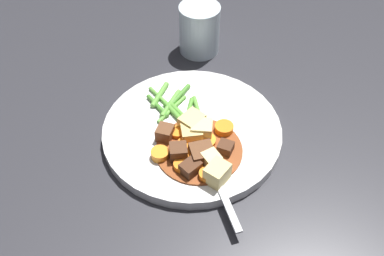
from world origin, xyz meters
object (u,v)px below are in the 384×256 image
Objects in this scene: carrot_slice_1 at (207,175)px; meat_chunk_0 at (178,152)px; carrot_slice_7 at (177,133)px; meat_chunk_1 at (165,133)px; carrot_slice_6 at (182,166)px; carrot_slice_4 at (160,154)px; carrot_slice_3 at (224,129)px; water_glass at (199,29)px; meat_chunk_2 at (202,154)px; potato_chunk_0 at (217,173)px; potato_chunk_2 at (202,130)px; fork at (216,178)px; carrot_slice_0 at (205,141)px; potato_chunk_4 at (189,134)px; potato_chunk_1 at (211,161)px; meat_chunk_4 at (191,168)px; meat_chunk_3 at (225,148)px; dinner_plate at (192,132)px; carrot_slice_5 at (192,153)px; carrot_slice_2 at (186,145)px; potato_chunk_3 at (189,123)px.

meat_chunk_0 is at bearing -130.62° from carrot_slice_1.
meat_chunk_1 is (0.01, -0.02, 0.01)m from carrot_slice_7.
carrot_slice_6 is 0.07m from carrot_slice_7.
carrot_slice_4 reaches higher than carrot_slice_6.
carrot_slice_4 is at bearing -60.65° from carrot_slice_3.
carrot_slice_7 is 0.25× the size of water_glass.
meat_chunk_2 is at bearing 38.65° from carrot_slice_7.
carrot_slice_1 is 0.94× the size of carrot_slice_6.
potato_chunk_0 is 1.04× the size of potato_chunk_2.
meat_chunk_1 is at bearing -134.79° from fork.
potato_chunk_4 reaches higher than carrot_slice_0.
water_glass is at bearing 172.73° from carrot_slice_7.
carrot_slice_0 is at bearing -177.52° from carrot_slice_1.
carrot_slice_6 is 0.76× the size of meat_chunk_2.
carrot_slice_4 is at bearing -101.12° from potato_chunk_1.
carrot_slice_1 is at bearing -15.23° from potato_chunk_1.
meat_chunk_4 reaches higher than carrot_slice_4.
potato_chunk_4 is 0.05m from meat_chunk_2.
potato_chunk_4 is (-0.08, -0.04, -0.00)m from potato_chunk_0.
meat_chunk_2 reaches higher than carrot_slice_0.
potato_chunk_1 is 1.17× the size of meat_chunk_3.
dinner_plate is at bearing -158.48° from potato_chunk_1.
carrot_slice_3 is 0.92× the size of potato_chunk_4.
meat_chunk_2 is at bearing 65.72° from carrot_slice_5.
potato_chunk_1 is (0.04, 0.04, 0.01)m from carrot_slice_2.
meat_chunk_3 is (-0.02, 0.04, -0.00)m from meat_chunk_2.
dinner_plate is at bearing 169.83° from potato_chunk_4.
fork is (0.07, 0.02, -0.00)m from carrot_slice_0.
meat_chunk_4 reaches higher than carrot_slice_6.
carrot_slice_4 is 0.07m from potato_chunk_3.
carrot_slice_2 is 0.04m from meat_chunk_2.
carrot_slice_4 is 1.05× the size of meat_chunk_0.
dinner_plate is 7.95× the size of potato_chunk_3.
carrot_slice_4 is 0.16× the size of fork.
meat_chunk_3 reaches higher than carrot_slice_3.
carrot_slice_3 is at bearing 104.07° from potato_chunk_2.
potato_chunk_3 is 0.07m from meat_chunk_2.
meat_chunk_3 is (-0.01, 0.10, 0.00)m from carrot_slice_4.
carrot_slice_6 is at bearing 26.06° from meat_chunk_1.
potato_chunk_0 is 0.07m from meat_chunk_0.
meat_chunk_2 is 0.04m from meat_chunk_3.
carrot_slice_3 is 0.09m from meat_chunk_0.
potato_chunk_0 is 0.03m from potato_chunk_1.
carrot_slice_4 is 0.05m from carrot_slice_7.
carrot_slice_0 is 0.06m from carrot_slice_6.
carrot_slice_3 is at bearing 163.53° from potato_chunk_1.
carrot_slice_3 is at bearing -178.78° from meat_chunk_3.
potato_chunk_3 is (-0.01, -0.02, 0.00)m from potato_chunk_2.
meat_chunk_1 is at bearing -118.54° from carrot_slice_2.
carrot_slice_4 is 0.29× the size of water_glass.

